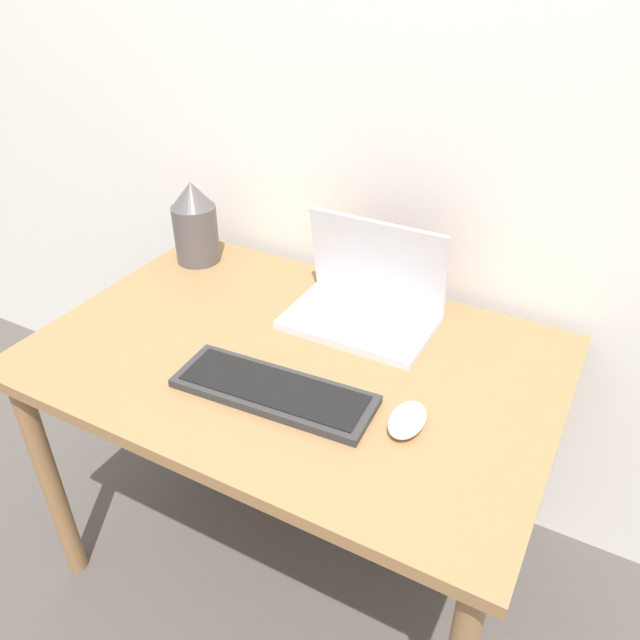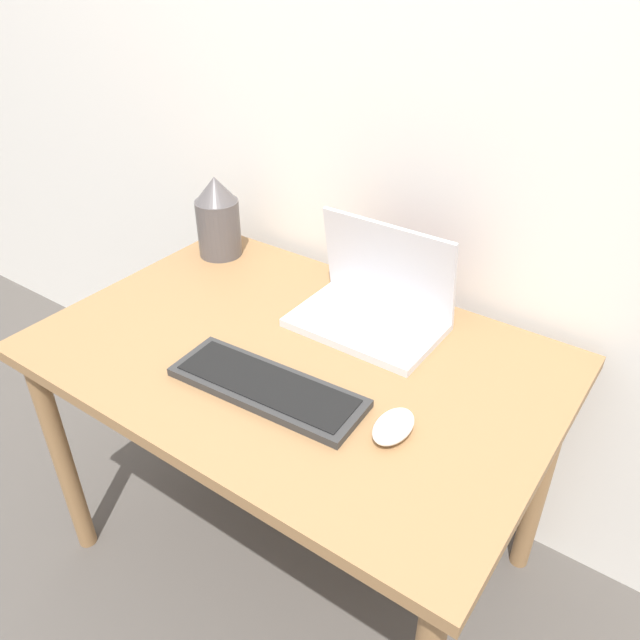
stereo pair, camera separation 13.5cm
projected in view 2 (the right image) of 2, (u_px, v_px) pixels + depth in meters
wall_back at (408, 71)px, 1.44m from camera, size 6.00×0.05×2.50m
desk at (295, 381)px, 1.47m from camera, size 1.17×0.78×0.72m
laptop at (374, 304)px, 1.49m from camera, size 0.35×0.23×0.25m
keyboard at (267, 387)px, 1.30m from camera, size 0.43×0.17×0.02m
mouse at (393, 426)px, 1.19m from camera, size 0.07×0.11×0.04m
vase at (218, 217)px, 1.76m from camera, size 0.12×0.12×0.23m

